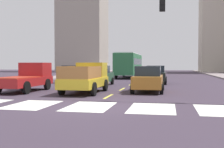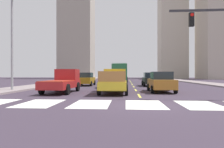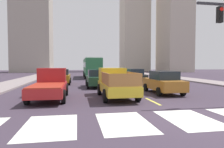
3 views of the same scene
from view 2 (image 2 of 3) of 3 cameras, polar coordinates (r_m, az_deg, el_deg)
ground_plane at (r=10.27m, az=9.31°, el=-8.57°), size 160.00×160.00×0.00m
sidewalk_right at (r=30.84m, az=28.11°, el=-2.71°), size 3.35×110.00×0.15m
sidewalk_left at (r=30.12m, az=-16.91°, el=-2.77°), size 3.35×110.00×0.15m
crosswalk_stripe_1 at (r=11.16m, az=-19.91°, el=-7.86°), size 1.90×3.04×0.01m
crosswalk_stripe_2 at (r=10.38m, az=-5.94°, el=-8.46°), size 1.90×3.04×0.01m
crosswalk_stripe_3 at (r=10.27m, az=9.31°, el=-8.55°), size 1.90×3.04×0.01m
crosswalk_stripe_4 at (r=10.86m, az=23.84°, el=-8.08°), size 1.90×3.04×0.01m
lane_dash_0 at (r=14.23m, az=7.79°, el=-6.17°), size 0.16×2.40×0.01m
lane_dash_1 at (r=19.20m, az=6.79°, el=-4.57°), size 0.16×2.40×0.01m
lane_dash_2 at (r=24.18m, az=6.20°, el=-3.63°), size 0.16×2.40×0.01m
lane_dash_3 at (r=29.17m, az=5.82°, el=-3.01°), size 0.16×2.40×0.01m
lane_dash_4 at (r=34.16m, az=5.54°, el=-2.57°), size 0.16×2.40×0.01m
lane_dash_5 at (r=39.15m, az=5.34°, el=-2.24°), size 0.16×2.40×0.01m
lane_dash_6 at (r=44.15m, az=5.18°, el=-1.99°), size 0.16×2.40×0.01m
lane_dash_7 at (r=49.15m, az=5.06°, el=-1.79°), size 0.16×2.40×0.01m
pickup_stakebed at (r=16.23m, az=0.66°, el=-2.10°), size 2.18×5.20×1.96m
pickup_dark at (r=17.23m, az=-13.78°, el=-2.03°), size 2.18×5.20×1.96m
city_bus at (r=37.28m, az=2.37°, el=0.65°), size 2.72×10.80×3.32m
sedan_near_right at (r=17.49m, az=13.84°, el=-2.20°), size 2.02×4.40×1.72m
sedan_mid at (r=22.43m, az=-0.21°, el=-1.72°), size 2.02×4.40×1.72m
sedan_near_left at (r=25.73m, az=10.96°, el=-1.50°), size 2.02×4.40×1.72m
sedan_far at (r=26.52m, az=-7.44°, el=-1.45°), size 2.02×4.40×1.72m
streetlight_left at (r=20.05m, az=-26.29°, el=9.87°), size 2.20×0.28×9.00m
tower_tall_centre at (r=73.85m, az=16.84°, el=12.78°), size 8.74×8.53×35.74m
block_mid_left at (r=70.30m, az=-9.98°, el=12.03°), size 10.81×9.97×32.37m
block_mid_right at (r=69.81m, az=27.21°, el=12.28°), size 7.96×10.78×32.78m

